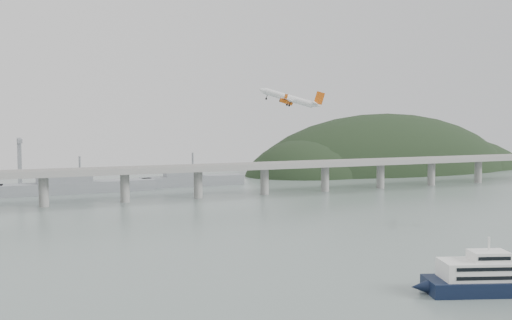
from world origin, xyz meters
name	(u,v)px	position (x,y,z in m)	size (l,w,h in m)	color
ground	(316,267)	(0.00, 0.00, 0.00)	(900.00, 900.00, 0.00)	slate
bridge	(168,174)	(-1.15, 200.00, 17.65)	(800.00, 22.00, 23.90)	gray
headland	(397,188)	(285.18, 331.75, -19.34)	(365.00, 155.00, 156.00)	black
airliner	(290,99)	(34.61, 90.07, 64.89)	(29.68, 28.29, 12.75)	silver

